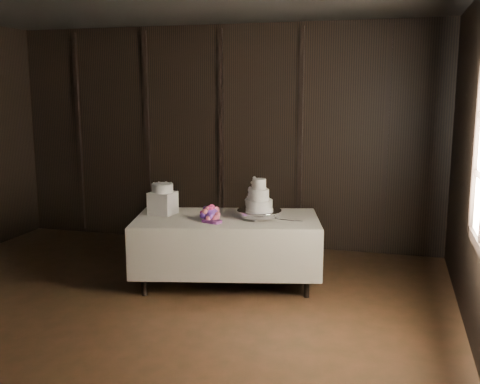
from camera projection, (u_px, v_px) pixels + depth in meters
name	position (u px, v px, depth m)	size (l,w,h in m)	color
room	(90.00, 171.00, 4.41)	(6.08, 7.08, 3.08)	black
display_table	(227.00, 248.00, 6.17)	(2.18, 1.47, 0.76)	beige
cake_stand	(259.00, 214.00, 6.08)	(0.48, 0.48, 0.09)	silver
wedding_cake	(257.00, 198.00, 6.04)	(0.33, 0.28, 0.34)	white
bouquet	(211.00, 214.00, 5.98)	(0.30, 0.40, 0.19)	#E35A6E
box_pedestal	(163.00, 203.00, 6.27)	(0.26, 0.26, 0.25)	white
small_cake	(162.00, 188.00, 6.24)	(0.24, 0.24, 0.09)	white
cake_knife	(282.00, 220.00, 5.98)	(0.37, 0.02, 0.01)	silver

